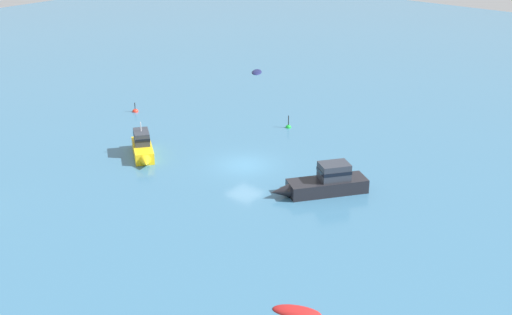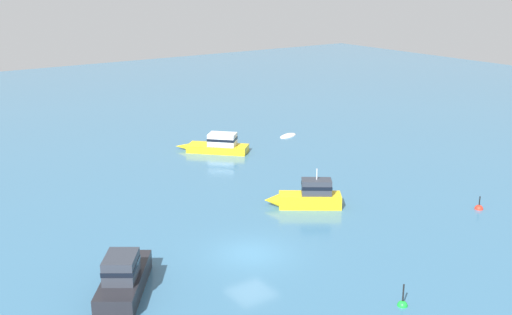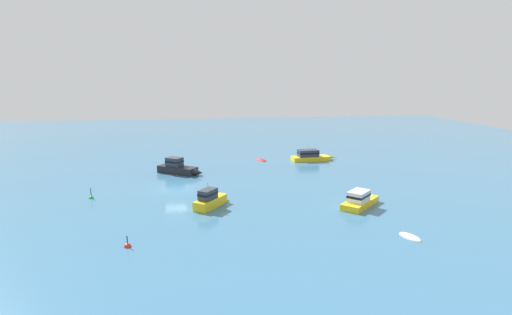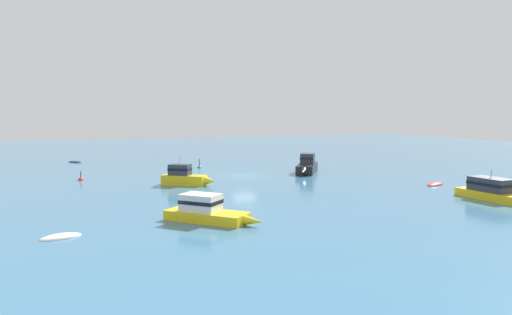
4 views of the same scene
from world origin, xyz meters
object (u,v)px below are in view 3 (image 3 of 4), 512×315
at_px(rib, 261,160).
at_px(launch_1, 310,156).
at_px(channel_buoy, 91,198).
at_px(cabin_cruiser, 178,168).
at_px(dinghy, 410,237).
at_px(mooring_buoy, 128,247).
at_px(launch, 360,200).
at_px(powerboat, 211,199).

distance_m(rib, launch_1, 7.86).
bearing_deg(channel_buoy, cabin_cruiser, 48.38).
xyz_separation_m(dinghy, mooring_buoy, (-23.18, 1.59, 0.01)).
height_order(dinghy, launch, launch).
xyz_separation_m(rib, mooring_buoy, (-15.90, -31.43, 0.01)).
bearing_deg(launch, cabin_cruiser, 94.08).
height_order(launch, rib, launch).
height_order(cabin_cruiser, channel_buoy, cabin_cruiser).
distance_m(launch_1, mooring_buoy, 38.42).
bearing_deg(powerboat, dinghy, -87.79).
bearing_deg(cabin_cruiser, launch_1, 51.07).
xyz_separation_m(launch, mooring_buoy, (-22.30, -7.01, -0.66)).
bearing_deg(mooring_buoy, launch_1, 52.01).
bearing_deg(cabin_cruiser, mooring_buoy, -62.46).
height_order(dinghy, mooring_buoy, mooring_buoy).
bearing_deg(launch_1, mooring_buoy, -131.53).
relative_size(cabin_cruiser, channel_buoy, 4.71).
bearing_deg(launch, dinghy, -127.84).
height_order(rib, launch_1, launch_1).
distance_m(dinghy, cabin_cruiser, 32.78).
bearing_deg(channel_buoy, powerboat, -20.42).
height_order(dinghy, powerboat, powerboat).
height_order(dinghy, channel_buoy, channel_buoy).
bearing_deg(launch, launch_1, 42.98).
bearing_deg(launch, channel_buoy, 122.30).
relative_size(dinghy, channel_buoy, 1.77).
xyz_separation_m(launch, launch_1, (1.35, 23.26, 0.04)).
xyz_separation_m(dinghy, powerboat, (-16.18, 10.82, 0.78)).
bearing_deg(launch_1, rib, 167.98).
xyz_separation_m(dinghy, launch_1, (0.47, 31.86, 0.71)).
bearing_deg(rib, mooring_buoy, -51.10).
relative_size(cabin_cruiser, powerboat, 1.33).
relative_size(cabin_cruiser, mooring_buoy, 5.45).
bearing_deg(launch, powerboat, 128.05).
relative_size(dinghy, cabin_cruiser, 0.38).
bearing_deg(powerboat, launch_1, -2.37).
bearing_deg(powerboat, cabin_cruiser, 50.15).
bearing_deg(channel_buoy, mooring_buoy, -66.96).
distance_m(launch, powerboat, 15.46).
bearing_deg(cabin_cruiser, dinghy, -17.41).
bearing_deg(launch, rib, 60.98).
bearing_deg(powerboat, channel_buoy, 105.55).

